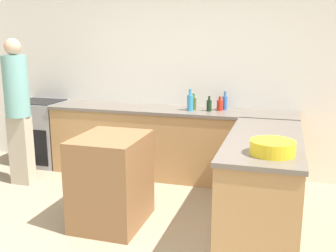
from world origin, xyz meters
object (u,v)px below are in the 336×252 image
Objects in this scene: wine_bottle_dark at (209,105)px; person_by_range at (18,106)px; island_table at (112,180)px; dish_soap_bottle at (190,102)px; mixing_bowl at (273,147)px; olive_oil_bottle at (193,103)px; water_bottle_blue at (225,102)px; range_oven at (42,133)px; hot_sauce_bottle at (220,105)px.

person_by_range is at bearing -161.05° from wine_bottle_dark.
dish_soap_bottle is (0.45, 1.42, 0.58)m from island_table.
dish_soap_bottle is 2.14m from person_by_range.
wine_bottle_dark reaches higher than mixing_bowl.
island_table is 4.71× the size of wine_bottle_dark.
person_by_range is at bearing -157.70° from olive_oil_bottle.
mixing_bowl is 0.20× the size of person_by_range.
mixing_bowl is at bearing -70.57° from water_bottle_blue.
dish_soap_bottle reaches higher than water_bottle_blue.
dish_soap_bottle reaches higher than mixing_bowl.
wine_bottle_dark is (-0.17, -0.17, -0.02)m from water_bottle_blue.
person_by_range is (-2.25, -0.77, 0.01)m from wine_bottle_dark.
island_table is 3.79× the size of water_bottle_blue.
range_oven is 2.32m from dish_soap_bottle.
range_oven is 2.67m from hot_sauce_bottle.
range_oven is 3.94× the size of water_bottle_blue.
wine_bottle_dark is at bearing 64.62° from island_table.
person_by_range reaches higher than island_table.
water_bottle_blue is at bearing 21.16° from person_by_range.
dish_soap_bottle is at bearing -154.00° from water_bottle_blue.
olive_oil_bottle is (-1.05, 1.78, 0.03)m from mixing_bowl.
person_by_range is (-2.37, -0.86, 0.01)m from hot_sauce_bottle.
person_by_range reaches higher than mixing_bowl.
dish_soap_bottle is 0.24m from wine_bottle_dark.
dish_soap_bottle is at bearing 122.61° from mixing_bowl.
island_table is 2.52× the size of mixing_bowl.
water_bottle_blue is 0.40m from olive_oil_bottle.
person_by_range is (0.24, -0.79, 0.54)m from range_oven.
hot_sauce_bottle is at bearing 1.42° from range_oven.
island_table is 1.60m from dish_soap_bottle.
island_table is at bearing -118.06° from water_bottle_blue.
olive_oil_bottle reaches higher than mixing_bowl.
dish_soap_bottle reaches higher than olive_oil_bottle.
mixing_bowl is 1.30× the size of dish_soap_bottle.
wine_bottle_dark is 2.38m from person_by_range.
dish_soap_bottle is at bearing -102.18° from olive_oil_bottle.
range_oven is at bearing 179.55° from wine_bottle_dark.
person_by_range is at bearing 156.32° from island_table.
person_by_range is (-3.09, 0.94, 0.03)m from mixing_bowl.
hot_sauce_bottle is 0.95× the size of wine_bottle_dark.
range_oven is at bearing 178.61° from dish_soap_bottle.
olive_oil_bottle is at bearing 77.82° from dish_soap_bottle.
person_by_range reaches higher than range_oven.
island_table is 3.27× the size of dish_soap_bottle.
wine_bottle_dark is (-0.84, 1.71, 0.02)m from mixing_bowl.
hot_sauce_bottle is 0.66× the size of dish_soap_bottle.
olive_oil_bottle is (0.47, 1.52, 0.56)m from island_table.
hot_sauce_bottle is 2.52m from person_by_range.
olive_oil_bottle is at bearing 72.65° from island_table.
olive_oil_bottle is at bearing -165.08° from water_bottle_blue.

